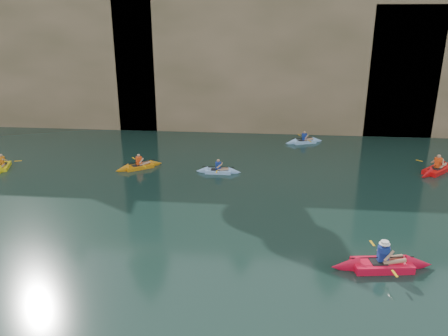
# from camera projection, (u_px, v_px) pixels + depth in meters

# --- Properties ---
(ground) EXTENTS (160.00, 160.00, 0.00)m
(ground) POSITION_uv_depth(u_px,v_px,m) (207.00, 300.00, 13.99)
(ground) COLOR black
(ground) RESTS_ON ground
(cliff) EXTENTS (70.00, 16.00, 12.00)m
(cliff) POSITION_uv_depth(u_px,v_px,m) (251.00, 47.00, 40.23)
(cliff) COLOR tan
(cliff) RESTS_ON ground
(cliff_slab_west) EXTENTS (26.00, 2.40, 10.56)m
(cliff_slab_west) POSITION_uv_depth(u_px,v_px,m) (1.00, 60.00, 35.43)
(cliff_slab_west) COLOR #A08061
(cliff_slab_west) RESTS_ON ground
(cliff_slab_center) EXTENTS (24.00, 2.40, 11.40)m
(cliff_slab_center) POSITION_uv_depth(u_px,v_px,m) (273.00, 57.00, 33.18)
(cliff_slab_center) COLOR #A08061
(cliff_slab_center) RESTS_ON ground
(sea_cave_west) EXTENTS (4.50, 1.00, 4.00)m
(sea_cave_west) POSITION_uv_depth(u_px,v_px,m) (26.00, 102.00, 35.70)
(sea_cave_west) COLOR black
(sea_cave_west) RESTS_ON ground
(sea_cave_center) EXTENTS (3.50, 1.00, 3.20)m
(sea_cave_center) POSITION_uv_depth(u_px,v_px,m) (195.00, 111.00, 34.49)
(sea_cave_center) COLOR black
(sea_cave_center) RESTS_ON ground
(sea_cave_east) EXTENTS (5.00, 1.00, 4.50)m
(sea_cave_east) POSITION_uv_depth(u_px,v_px,m) (378.00, 106.00, 32.93)
(sea_cave_east) COLOR black
(sea_cave_east) RESTS_ON ground
(main_kayaker) EXTENTS (3.77, 2.48, 1.38)m
(main_kayaker) POSITION_uv_depth(u_px,v_px,m) (382.00, 264.00, 15.66)
(main_kayaker) COLOR red
(main_kayaker) RESTS_ON ground
(kayaker_orange) EXTENTS (2.77, 2.31, 1.12)m
(kayaker_orange) POSITION_uv_depth(u_px,v_px,m) (139.00, 166.00, 26.12)
(kayaker_orange) COLOR orange
(kayaker_orange) RESTS_ON ground
(kayaker_ltblue_near) EXTENTS (2.65, 2.09, 1.04)m
(kayaker_ltblue_near) POSITION_uv_depth(u_px,v_px,m) (218.00, 171.00, 25.36)
(kayaker_ltblue_near) COLOR #98C6FF
(kayaker_ltblue_near) RESTS_ON ground
(kayaker_red_far) EXTENTS (3.08, 3.17, 1.33)m
(kayaker_red_far) POSITION_uv_depth(u_px,v_px,m) (437.00, 169.00, 25.48)
(kayaker_red_far) COLOR red
(kayaker_red_far) RESTS_ON ground
(kayaker_yellow) EXTENTS (2.11, 2.79, 1.11)m
(kayaker_yellow) POSITION_uv_depth(u_px,v_px,m) (3.00, 166.00, 26.14)
(kayaker_yellow) COLOR yellow
(kayaker_yellow) RESTS_ON ground
(kayaker_ltblue_mid) EXTENTS (2.93, 2.07, 1.10)m
(kayaker_ltblue_mid) POSITION_uv_depth(u_px,v_px,m) (304.00, 141.00, 31.38)
(kayaker_ltblue_mid) COLOR #93C5F7
(kayaker_ltblue_mid) RESTS_ON ground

